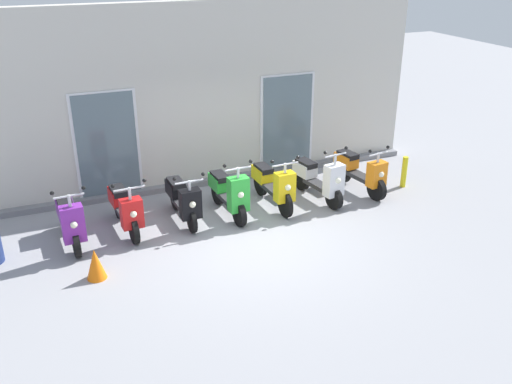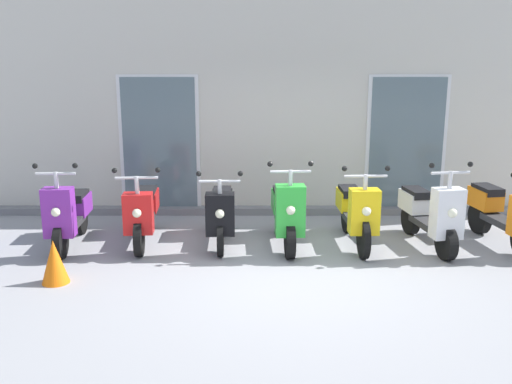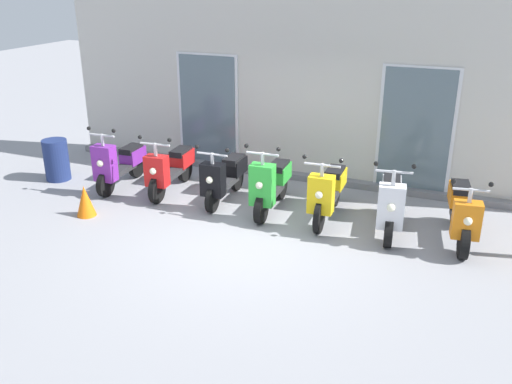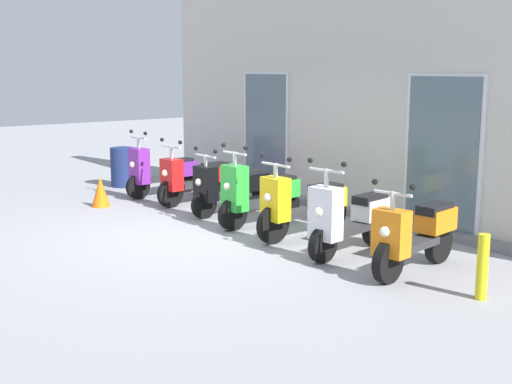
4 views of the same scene
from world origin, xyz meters
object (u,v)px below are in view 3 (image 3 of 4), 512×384
Objects in this scene: scooter_red at (171,168)px; scooter_black at (225,176)px; trash_bin at (56,160)px; scooter_purple at (119,163)px; scooter_orange at (462,212)px; scooter_yellow at (328,191)px; scooter_green at (271,184)px; scooter_white at (390,203)px; traffic_cone at (85,201)px.

scooter_red is 1.10m from scooter_black.
scooter_purple is at bearing 5.06° from trash_bin.
scooter_red is at bearing 8.93° from scooter_purple.
scooter_black is 0.95× the size of scooter_orange.
scooter_purple is 3.97m from scooter_yellow.
scooter_orange is (3.01, 0.02, -0.02)m from scooter_green.
trash_bin is (-6.35, -0.09, -0.08)m from scooter_white.
scooter_purple reaches higher than trash_bin.
scooter_yellow is 1.04× the size of scooter_orange.
scooter_red reaches higher than scooter_orange.
scooter_green is at bearing 1.78° from trash_bin.
scooter_red is 1.04× the size of scooter_green.
scooter_white is (1.01, -0.09, -0.01)m from scooter_yellow.
trash_bin is at bearing -174.94° from scooter_purple.
scooter_yellow is 2.11× the size of trash_bin.
scooter_orange reaches higher than traffic_cone.
scooter_yellow is at bearing -1.88° from scooter_red.
scooter_red is 1.68m from traffic_cone.
scooter_green and scooter_white have the same top height.
scooter_green is at bearing -6.86° from scooter_black.
scooter_yellow is at bearing 2.63° from scooter_green.
scooter_yellow is at bearing -1.95° from scooter_black.
traffic_cone is at bearing -142.10° from scooter_black.
scooter_red reaches higher than traffic_cone.
scooter_purple is 2.10m from scooter_black.
traffic_cone is at bearing -159.66° from scooter_yellow.
scooter_purple reaches higher than traffic_cone.
scooter_green is 3.08m from traffic_cone.
scooter_black is (1.10, -0.03, 0.01)m from scooter_red.
scooter_red is at bearing 175.94° from scooter_green.
scooter_purple is 6.00m from scooter_orange.
traffic_cone is at bearing -166.79° from scooter_orange.
trash_bin is 2.01m from traffic_cone.
scooter_black reaches higher than trash_bin.
scooter_orange is (2.04, -0.03, -0.03)m from scooter_yellow.
traffic_cone is at bearing -117.18° from scooter_red.
scooter_black is 2.88m from scooter_white.
scooter_white reaches higher than scooter_orange.
scooter_orange reaches higher than trash_bin.
scooter_black is at bearing 4.03° from trash_bin.
trash_bin is at bearing 143.20° from traffic_cone.
scooter_red is 3.12× the size of traffic_cone.
scooter_black is 1.93× the size of trash_bin.
scooter_white reaches higher than traffic_cone.
scooter_red reaches higher than scooter_black.
scooter_black is at bearing 178.64° from scooter_orange.
traffic_cone is (1.61, -1.20, -0.14)m from trash_bin.
scooter_orange is (3.91, -0.09, -0.00)m from scooter_black.
scooter_white reaches higher than scooter_red.
traffic_cone is (-1.86, -1.45, -0.20)m from scooter_black.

